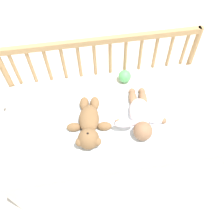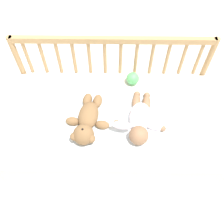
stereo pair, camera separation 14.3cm
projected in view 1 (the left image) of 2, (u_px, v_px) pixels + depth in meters
name	position (u px, v px, depth m)	size (l,w,h in m)	color
ground_plane	(112.00, 150.00, 1.85)	(12.00, 12.00, 0.00)	silver
crib_mattress	(112.00, 135.00, 1.67)	(1.25, 0.68, 0.45)	white
crib_rail	(103.00, 63.00, 1.61)	(1.25, 0.04, 0.74)	tan
blanket	(116.00, 119.00, 1.47)	(0.77, 0.49, 0.01)	white
teddy_bear	(89.00, 125.00, 1.40)	(0.26, 0.37, 0.12)	olive
baby	(141.00, 116.00, 1.44)	(0.32, 0.38, 0.11)	white
toy_ball	(125.00, 76.00, 1.61)	(0.08, 0.08, 0.08)	#59BF66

